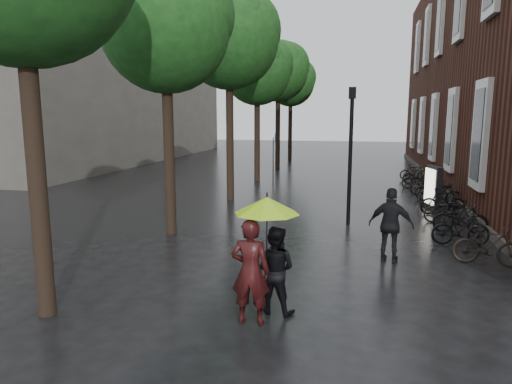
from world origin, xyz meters
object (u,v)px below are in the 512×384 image
(lamp_post, at_px, (351,143))
(person_burgundy, at_px, (250,272))
(pedestrian_walking, at_px, (391,225))
(ad_lightbox, at_px, (433,188))
(parked_bicycles, at_px, (437,196))
(person_black, at_px, (275,270))

(lamp_post, bearing_deg, person_burgundy, -100.64)
(pedestrian_walking, distance_m, ad_lightbox, 7.37)
(parked_bicycles, bearing_deg, lamp_post, -132.56)
(person_black, xyz_separation_m, lamp_post, (1.16, 7.40, 1.93))
(person_black, height_order, ad_lightbox, ad_lightbox)
(lamp_post, bearing_deg, parked_bicycles, 47.44)
(person_burgundy, height_order, pedestrian_walking, person_burgundy)
(person_black, relative_size, parked_bicycles, 0.11)
(person_black, bearing_deg, ad_lightbox, -102.47)
(person_burgundy, relative_size, ad_lightbox, 1.12)
(person_black, relative_size, ad_lightbox, 0.97)
(person_burgundy, bearing_deg, ad_lightbox, -114.85)
(person_burgundy, relative_size, person_black, 1.15)
(person_black, bearing_deg, person_burgundy, 68.48)
(person_black, bearing_deg, parked_bicycles, -102.80)
(ad_lightbox, bearing_deg, pedestrian_walking, -119.31)
(person_burgundy, relative_size, pedestrian_walking, 1.01)
(person_burgundy, distance_m, ad_lightbox, 12.14)
(person_burgundy, bearing_deg, parked_bicycles, -115.14)
(pedestrian_walking, xyz_separation_m, parked_bicycles, (2.26, 7.50, -0.47))
(parked_bicycles, xyz_separation_m, lamp_post, (-3.38, -3.68, 2.28))
(parked_bicycles, bearing_deg, person_burgundy, -112.73)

